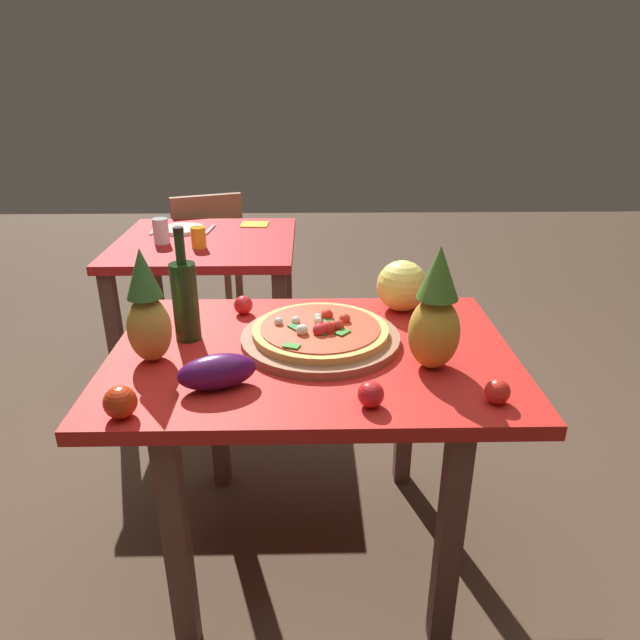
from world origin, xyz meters
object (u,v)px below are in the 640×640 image
(pizza, at_px, (320,330))
(tomato_at_corner, at_px, (497,392))
(tomato_beside_pepper, at_px, (243,305))
(tomato_near_board, at_px, (120,402))
(dinner_plate, at_px, (182,229))
(drinking_glass_juice, at_px, (198,238))
(bell_pepper, at_px, (146,322))
(wine_bottle, at_px, (185,299))
(knife_utensil, at_px, (210,230))
(display_table, at_px, (312,380))
(pineapple_right, at_px, (147,312))
(drinking_glass_water, at_px, (161,231))
(dining_chair, at_px, (207,253))
(pineapple_left, at_px, (435,315))
(background_table, at_px, (207,263))
(melon, at_px, (402,286))
(fork_utensil, at_px, (154,230))
(tomato_by_bottle, at_px, (371,394))
(eggplant, at_px, (217,372))
(pizza_board, at_px, (320,338))
(napkin_folded, at_px, (255,224))

(pizza, bearing_deg, tomato_at_corner, -39.43)
(tomato_beside_pepper, bearing_deg, tomato_at_corner, -40.32)
(pizza, height_order, tomato_near_board, pizza)
(dinner_plate, bearing_deg, drinking_glass_juice, -65.50)
(tomato_near_board, bearing_deg, bell_pepper, 97.28)
(wine_bottle, distance_m, knife_utensil, 1.29)
(display_table, relative_size, pineapple_right, 3.58)
(pineapple_right, distance_m, drinking_glass_water, 1.21)
(dining_chair, relative_size, pineapple_left, 2.50)
(background_table, height_order, melon, melon)
(bell_pepper, height_order, drinking_glass_water, drinking_glass_water)
(pineapple_left, xyz_separation_m, pineapple_right, (-0.77, 0.05, -0.01))
(wine_bottle, xyz_separation_m, drinking_glass_juice, (-0.14, 0.97, -0.08))
(drinking_glass_water, bearing_deg, wine_bottle, -72.83)
(drinking_glass_juice, height_order, fork_utensil, drinking_glass_juice)
(pineapple_left, height_order, tomato_at_corner, pineapple_left)
(bell_pepper, xyz_separation_m, tomato_beside_pepper, (0.28, 0.16, -0.01))
(pineapple_left, xyz_separation_m, bell_pepper, (-0.83, 0.22, -0.11))
(melon, relative_size, bell_pepper, 1.80)
(tomato_near_board, xyz_separation_m, tomato_at_corner, (0.89, 0.04, -0.01))
(melon, height_order, tomato_beside_pepper, melon)
(tomato_by_bottle, bearing_deg, knife_utensil, 111.18)
(eggplant, bearing_deg, tomato_at_corner, -7.20)
(pizza_board, relative_size, pizza, 1.17)
(dinner_plate, distance_m, knife_utensil, 0.14)
(tomato_by_bottle, distance_m, knife_utensil, 1.78)
(tomato_by_bottle, bearing_deg, drinking_glass_water, 120.08)
(dining_chair, distance_m, tomato_at_corner, 2.41)
(melon, relative_size, tomato_near_board, 2.18)
(pizza, relative_size, eggplant, 2.00)
(dining_chair, xyz_separation_m, tomato_by_bottle, (0.76, -2.15, 0.30))
(pineapple_left, distance_m, napkin_folded, 1.69)
(pineapple_right, bearing_deg, bell_pepper, 109.56)
(bell_pepper, xyz_separation_m, drinking_glass_juice, (-0.01, 0.94, 0.00))
(display_table, distance_m, knife_utensil, 1.45)
(pizza, distance_m, pineapple_left, 0.35)
(pizza, height_order, drinking_glass_water, drinking_glass_water)
(pineapple_right, bearing_deg, melon, 25.16)
(background_table, distance_m, drinking_glass_juice, 0.22)
(dinner_plate, bearing_deg, fork_utensil, 180.00)
(pizza_board, bearing_deg, pineapple_left, -27.48)
(dinner_plate, xyz_separation_m, fork_utensil, (-0.14, 0.00, -0.00))
(wine_bottle, relative_size, napkin_folded, 2.43)
(eggplant, bearing_deg, melon, 43.18)
(tomato_at_corner, bearing_deg, display_table, 146.24)
(background_table, height_order, tomato_by_bottle, tomato_by_bottle)
(display_table, distance_m, napkin_folded, 1.50)
(pineapple_left, xyz_separation_m, melon, (-0.02, 0.40, -0.07))
(melon, bearing_deg, fork_utensil, 135.74)
(melon, relative_size, knife_utensil, 0.94)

